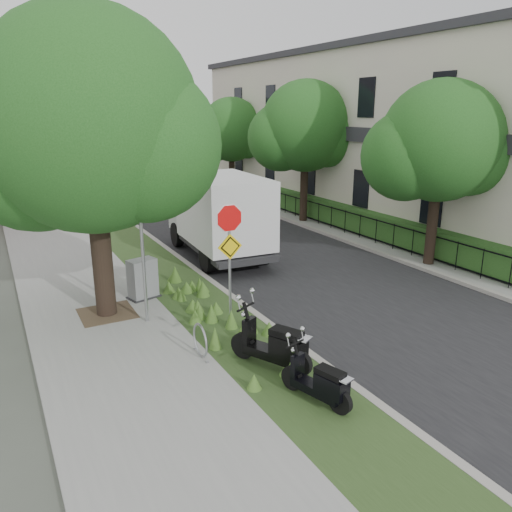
# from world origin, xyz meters

# --- Properties ---
(ground) EXTENTS (120.00, 120.00, 0.00)m
(ground) POSITION_xyz_m (0.00, 0.00, 0.00)
(ground) COLOR #4C5147
(ground) RESTS_ON ground
(sidewalk_near) EXTENTS (3.50, 60.00, 0.12)m
(sidewalk_near) POSITION_xyz_m (-4.25, 10.00, 0.06)
(sidewalk_near) COLOR gray
(sidewalk_near) RESTS_ON ground
(verge) EXTENTS (2.00, 60.00, 0.12)m
(verge) POSITION_xyz_m (-1.50, 10.00, 0.06)
(verge) COLOR #2E461E
(verge) RESTS_ON ground
(kerb_near) EXTENTS (0.20, 60.00, 0.13)m
(kerb_near) POSITION_xyz_m (-0.50, 10.00, 0.07)
(kerb_near) COLOR #9E9991
(kerb_near) RESTS_ON ground
(road) EXTENTS (7.00, 60.00, 0.01)m
(road) POSITION_xyz_m (3.00, 10.00, 0.01)
(road) COLOR black
(road) RESTS_ON ground
(kerb_far) EXTENTS (0.20, 60.00, 0.13)m
(kerb_far) POSITION_xyz_m (6.50, 10.00, 0.07)
(kerb_far) COLOR #9E9991
(kerb_far) RESTS_ON ground
(footpath_far) EXTENTS (3.20, 60.00, 0.12)m
(footpath_far) POSITION_xyz_m (8.20, 10.00, 0.06)
(footpath_far) COLOR gray
(footpath_far) RESTS_ON ground
(street_tree_main) EXTENTS (6.21, 5.54, 7.66)m
(street_tree_main) POSITION_xyz_m (-4.08, 2.86, 4.80)
(street_tree_main) COLOR black
(street_tree_main) RESTS_ON ground
(bare_post) EXTENTS (0.08, 0.08, 4.00)m
(bare_post) POSITION_xyz_m (-3.20, 1.80, 2.12)
(bare_post) COLOR #A5A8AD
(bare_post) RESTS_ON ground
(bike_hoop) EXTENTS (0.06, 0.78, 0.77)m
(bike_hoop) POSITION_xyz_m (-2.70, -0.60, 0.50)
(bike_hoop) COLOR #A5A8AD
(bike_hoop) RESTS_ON ground
(sign_assembly) EXTENTS (0.94, 0.08, 3.22)m
(sign_assembly) POSITION_xyz_m (-1.40, 0.58, 2.33)
(sign_assembly) COLOR #A5A8AD
(sign_assembly) RESTS_ON ground
(fence_far) EXTENTS (0.04, 24.00, 1.00)m
(fence_far) POSITION_xyz_m (7.20, 10.00, 0.67)
(fence_far) COLOR black
(fence_far) RESTS_ON ground
(hedge_far) EXTENTS (1.00, 24.00, 1.10)m
(hedge_far) POSITION_xyz_m (7.90, 10.00, 0.67)
(hedge_far) COLOR #1F4719
(hedge_far) RESTS_ON footpath_far
(terrace_houses) EXTENTS (7.40, 26.40, 8.20)m
(terrace_houses) POSITION_xyz_m (11.49, 10.00, 4.16)
(terrace_houses) COLOR beige
(terrace_houses) RESTS_ON ground
(far_tree_a) EXTENTS (4.60, 4.10, 6.22)m
(far_tree_a) POSITION_xyz_m (6.94, 2.05, 4.13)
(far_tree_a) COLOR black
(far_tree_a) RESTS_ON ground
(far_tree_b) EXTENTS (4.83, 4.31, 6.56)m
(far_tree_b) POSITION_xyz_m (6.94, 10.05, 4.37)
(far_tree_b) COLOR black
(far_tree_b) RESTS_ON ground
(far_tree_c) EXTENTS (4.37, 3.89, 5.93)m
(far_tree_c) POSITION_xyz_m (6.94, 18.04, 3.95)
(far_tree_c) COLOR black
(far_tree_c) RESTS_ON ground
(scooter_near) EXTENTS (1.05, 1.82, 0.94)m
(scooter_near) POSITION_xyz_m (-1.49, -1.92, 0.58)
(scooter_near) COLOR black
(scooter_near) RESTS_ON ground
(scooter_far) EXTENTS (0.63, 1.58, 0.77)m
(scooter_far) POSITION_xyz_m (-1.44, -3.42, 0.49)
(scooter_far) COLOR black
(scooter_far) RESTS_ON ground
(box_truck) EXTENTS (2.65, 5.96, 2.63)m
(box_truck) POSITION_xyz_m (0.99, 6.59, 1.72)
(box_truck) COLOR #262628
(box_truck) RESTS_ON ground
(utility_cabinet) EXTENTS (0.98, 0.78, 1.14)m
(utility_cabinet) POSITION_xyz_m (-2.80, 3.50, 0.67)
(utility_cabinet) COLOR #262628
(utility_cabinet) RESTS_ON ground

